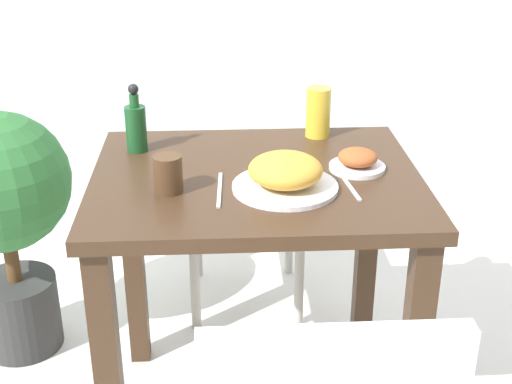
# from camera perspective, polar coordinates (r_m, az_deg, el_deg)

# --- Properties ---
(dining_table) EXTENTS (0.83, 0.68, 0.77)m
(dining_table) POSITION_cam_1_polar(r_m,az_deg,el_deg) (1.87, 0.00, -2.81)
(dining_table) COLOR #3D2819
(dining_table) RESTS_ON ground_plane
(chair_far) EXTENTS (0.42, 0.42, 0.89)m
(chair_far) POSITION_cam_1_polar(r_m,az_deg,el_deg) (2.56, -1.00, 2.07)
(chair_far) COLOR silver
(chair_far) RESTS_ON ground_plane
(food_plate) EXTENTS (0.26, 0.26, 0.09)m
(food_plate) POSITION_cam_1_polar(r_m,az_deg,el_deg) (1.71, 2.36, 1.45)
(food_plate) COLOR white
(food_plate) RESTS_ON dining_table
(side_plate) EXTENTS (0.14, 0.14, 0.06)m
(side_plate) POSITION_cam_1_polar(r_m,az_deg,el_deg) (1.84, 8.12, 2.48)
(side_plate) COLOR white
(side_plate) RESTS_ON dining_table
(drink_cup) EXTENTS (0.07, 0.07, 0.09)m
(drink_cup) POSITION_cam_1_polar(r_m,az_deg,el_deg) (1.70, -7.07, 1.45)
(drink_cup) COLOR #4C331E
(drink_cup) RESTS_ON dining_table
(juice_glass) EXTENTS (0.07, 0.07, 0.14)m
(juice_glass) POSITION_cam_1_polar(r_m,az_deg,el_deg) (2.05, 4.99, 6.37)
(juice_glass) COLOR gold
(juice_glass) RESTS_ON dining_table
(sauce_bottle) EXTENTS (0.06, 0.06, 0.19)m
(sauce_bottle) POSITION_cam_1_polar(r_m,az_deg,el_deg) (1.96, -9.59, 5.26)
(sauce_bottle) COLOR #194C23
(sauce_bottle) RESTS_ON dining_table
(fork_utensil) EXTENTS (0.02, 0.20, 0.00)m
(fork_utensil) POSITION_cam_1_polar(r_m,az_deg,el_deg) (1.71, -2.94, 0.19)
(fork_utensil) COLOR silver
(fork_utensil) RESTS_ON dining_table
(spoon_utensil) EXTENTS (0.03, 0.16, 0.00)m
(spoon_utensil) POSITION_cam_1_polar(r_m,az_deg,el_deg) (1.74, 7.53, 0.43)
(spoon_utensil) COLOR silver
(spoon_utensil) RESTS_ON dining_table
(potted_plant_left) EXTENTS (0.44, 0.44, 0.82)m
(potted_plant_left) POSITION_cam_1_polar(r_m,az_deg,el_deg) (2.35, -19.58, -1.03)
(potted_plant_left) COLOR #333333
(potted_plant_left) RESTS_ON ground_plane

